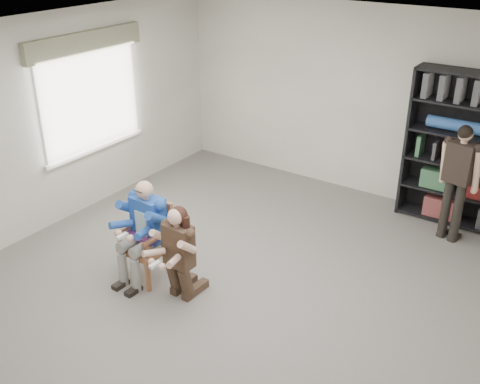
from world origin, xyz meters
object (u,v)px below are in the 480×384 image
Objects in this scene: seated_man at (145,231)px; standing_man at (456,184)px; kneeling_woman at (177,255)px; armchair at (146,242)px; bookshelf at (475,154)px.

standing_man is at bearing 49.19° from seated_man.
standing_man is at bearing 57.17° from kneeling_woman.
kneeling_woman reaches higher than armchair.
kneeling_woman is at bearing -9.53° from seated_man.
standing_man reaches higher than seated_man.
armchair is 0.45× the size of bookshelf.
bookshelf is 1.33× the size of standing_man.
bookshelf is at bearing 60.53° from kneeling_woman.
standing_man is at bearing 49.19° from armchair.
seated_man is 0.59m from kneeling_woman.
seated_man is at bearing 170.47° from kneeling_woman.
kneeling_woman is at bearing -9.53° from armchair.
bookshelf reaches higher than kneeling_woman.
armchair is 0.60m from kneeling_woman.
armchair is 4.39m from bookshelf.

